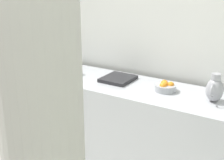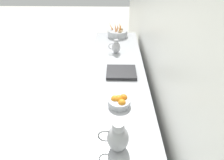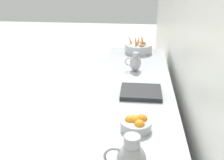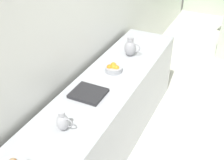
{
  "view_description": "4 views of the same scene",
  "coord_description": "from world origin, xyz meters",
  "views": [
    {
      "loc": [
        1.02,
        1.11,
        1.95
      ],
      "look_at": [
        -1.37,
        -0.38,
        0.99
      ],
      "focal_mm": 48.21,
      "sensor_mm": 36.0,
      "label": 1
    },
    {
      "loc": [
        -1.49,
        1.39,
        2.05
      ],
      "look_at": [
        -1.46,
        -0.19,
        0.99
      ],
      "focal_mm": 29.38,
      "sensor_mm": 36.0,
      "label": 2
    },
    {
      "loc": [
        -1.53,
        1.66,
        1.91
      ],
      "look_at": [
        -1.32,
        -0.39,
        1.06
      ],
      "focal_mm": 43.72,
      "sensor_mm": 36.0,
      "label": 3
    },
    {
      "loc": [
        -0.26,
        -2.54,
        2.69
      ],
      "look_at": [
        -1.41,
        -0.16,
        1.0
      ],
      "focal_mm": 46.72,
      "sensor_mm": 36.0,
      "label": 4
    }
  ],
  "objects": [
    {
      "name": "metal_pitcher_tall",
      "position": [
        -1.51,
        0.58,
        1.04
      ],
      "size": [
        0.21,
        0.15,
        0.25
      ],
      "color": "#939399",
      "rests_on": "prep_counter"
    },
    {
      "name": "prep_counter",
      "position": [
        -1.5,
        -0.21,
        0.46
      ],
      "size": [
        0.69,
        3.21,
        0.93
      ],
      "primitive_type": "cube",
      "color": "#ADAFB5",
      "rests_on": "ground_plane"
    },
    {
      "name": "counter_sink_basin",
      "position": [
        -1.56,
        -0.42,
        0.95
      ],
      "size": [
        0.34,
        0.3,
        0.04
      ],
      "primitive_type": "cube",
      "color": "#232326",
      "rests_on": "prep_counter"
    },
    {
      "name": "metal_pitcher_short",
      "position": [
        -1.49,
        -0.98,
        1.02
      ],
      "size": [
        0.16,
        0.11,
        0.19
      ],
      "color": "#A3A3A8",
      "rests_on": "prep_counter"
    },
    {
      "name": "orange_bowl",
      "position": [
        -1.53,
        0.12,
        0.97
      ],
      "size": [
        0.2,
        0.2,
        0.1
      ],
      "color": "#9EA0A5",
      "rests_on": "prep_counter"
    },
    {
      "name": "tile_wall_left",
      "position": [
        -1.95,
        0.29,
        1.5
      ],
      "size": [
        0.1,
        9.53,
        3.0
      ],
      "primitive_type": "cube",
      "color": "silver",
      "rests_on": "ground_plane"
    }
  ]
}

